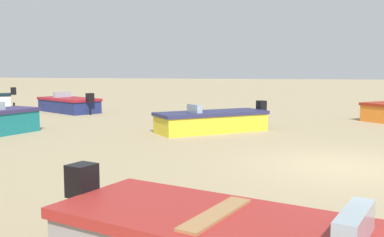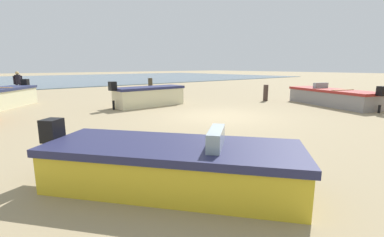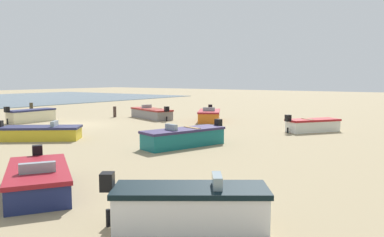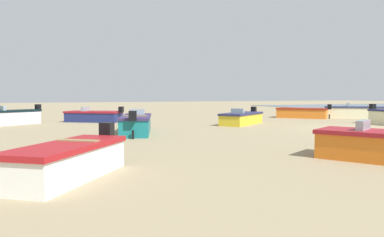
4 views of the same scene
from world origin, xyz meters
TOP-DOWN VIEW (x-y plane):
  - ground_plane at (0.00, 0.00)m, footprint 160.00×160.00m
  - boat_teal_0 at (2.27, 11.28)m, footprint 4.57×2.51m
  - boat_orange_1 at (-7.48, 6.56)m, footprint 3.87×3.13m
  - boat_navy_2 at (10.67, 12.24)m, footprint 3.38×4.00m
  - boat_cream_3 at (0.58, -4.25)m, footprint 3.82×1.23m
  - boat_grey_4 at (-6.51, 1.55)m, footprint 2.93×4.86m
  - boat_white_5 at (-6.37, 14.80)m, footprint 3.41×2.92m
  - boat_white_7 at (10.20, 17.26)m, footprint 2.94×3.49m
  - boat_yellow_9 at (5.08, 3.89)m, footprint 3.63×4.07m
  - mooring_post_near_water at (-2.19, -8.65)m, footprint 0.30×0.30m
  - mooring_post_mid_beach at (-5.50, -1.67)m, footprint 0.26×0.26m

SIDE VIEW (x-z plane):
  - ground_plane at x=0.00m, z-range 0.00..0.00m
  - boat_yellow_9 at x=5.08m, z-range -0.15..0.90m
  - boat_navy_2 at x=10.67m, z-range -0.15..0.91m
  - boat_white_5 at x=-6.37m, z-range -0.15..0.96m
  - boat_grey_4 at x=-6.51m, z-range -0.15..0.98m
  - boat_orange_1 at x=-7.48m, z-range -0.15..1.01m
  - boat_teal_0 at x=2.27m, z-range -0.14..1.04m
  - mooring_post_mid_beach at x=-5.50m, z-range 0.00..0.91m
  - boat_white_7 at x=10.20m, z-range -0.14..1.08m
  - boat_cream_3 at x=0.58m, z-range -0.15..1.12m
  - mooring_post_near_water at x=-2.19m, z-range 0.00..1.14m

